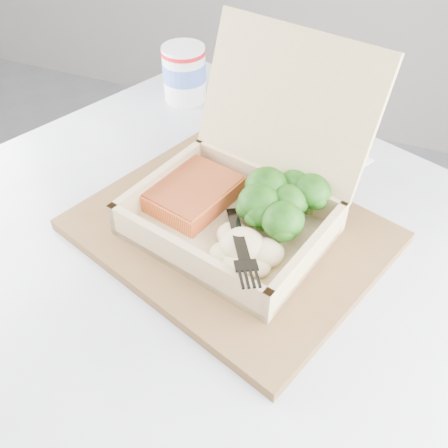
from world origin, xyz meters
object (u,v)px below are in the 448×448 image
at_px(cafe_table, 193,332).
at_px(takeout_container, 248,183).
at_px(paper_cup, 184,72).
at_px(serving_tray, 230,231).

distance_m(cafe_table, takeout_container, 0.27).
height_order(cafe_table, paper_cup, paper_cup).
relative_size(serving_tray, paper_cup, 3.79).
distance_m(cafe_table, serving_tray, 0.20).
height_order(cafe_table, serving_tray, serving_tray).
bearing_deg(serving_tray, paper_cup, 124.51).
bearing_deg(serving_tray, takeout_container, 69.92).
xyz_separation_m(serving_tray, paper_cup, (-0.21, 0.30, 0.04)).
distance_m(takeout_container, paper_cup, 0.35).
distance_m(serving_tray, paper_cup, 0.37).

